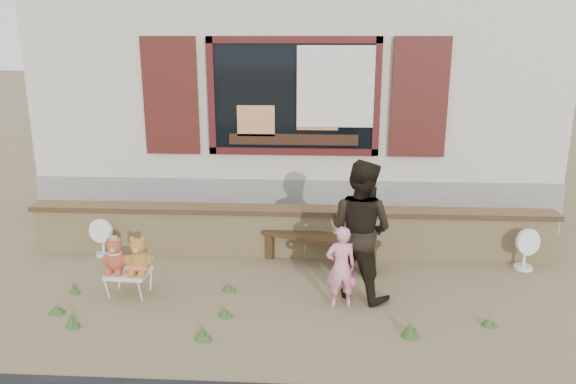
# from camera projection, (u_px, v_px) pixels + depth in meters

# --- Properties ---
(ground) EXTENTS (80.00, 80.00, 0.00)m
(ground) POSITION_uv_depth(u_px,v_px,m) (285.00, 285.00, 6.79)
(ground) COLOR brown
(ground) RESTS_ON ground
(shopfront) EXTENTS (8.04, 5.13, 4.00)m
(shopfront) POSITION_uv_depth(u_px,v_px,m) (300.00, 85.00, 10.56)
(shopfront) COLOR #B9AA96
(shopfront) RESTS_ON ground
(brick_wall) EXTENTS (7.10, 0.36, 0.67)m
(brick_wall) POSITION_uv_depth(u_px,v_px,m) (290.00, 230.00, 7.65)
(brick_wall) COLOR tan
(brick_wall) RESTS_ON ground
(bench) EXTENTS (1.56, 0.90, 0.40)m
(bench) POSITION_uv_depth(u_px,v_px,m) (320.00, 243.00, 7.32)
(bench) COLOR #322211
(bench) RESTS_ON ground
(folding_chair) EXTENTS (0.48, 0.43, 0.28)m
(folding_chair) POSITION_uv_depth(u_px,v_px,m) (129.00, 274.00, 6.48)
(folding_chair) COLOR silver
(folding_chair) RESTS_ON ground
(teddy_bear_left) EXTENTS (0.32, 0.28, 0.42)m
(teddy_bear_left) POSITION_uv_depth(u_px,v_px,m) (115.00, 254.00, 6.43)
(teddy_bear_left) COLOR brown
(teddy_bear_left) RESTS_ON folding_chair
(teddy_bear_right) EXTENTS (0.34, 0.30, 0.44)m
(teddy_bear_right) POSITION_uv_depth(u_px,v_px,m) (139.00, 254.00, 6.40)
(teddy_bear_right) COLOR brown
(teddy_bear_right) RESTS_ON folding_chair
(child) EXTENTS (0.38, 0.29, 0.94)m
(child) POSITION_uv_depth(u_px,v_px,m) (341.00, 267.00, 6.14)
(child) COLOR pink
(child) RESTS_ON ground
(adult) EXTENTS (0.99, 0.94, 1.61)m
(adult) POSITION_uv_depth(u_px,v_px,m) (360.00, 230.00, 6.30)
(adult) COLOR black
(adult) RESTS_ON ground
(fan_left) EXTENTS (0.34, 0.22, 0.53)m
(fan_left) POSITION_uv_depth(u_px,v_px,m) (103.00, 237.00, 7.63)
(fan_left) COLOR white
(fan_left) RESTS_ON ground
(fan_right) EXTENTS (0.36, 0.23, 0.55)m
(fan_right) POSITION_uv_depth(u_px,v_px,m) (525.00, 249.00, 7.18)
(fan_right) COLOR white
(fan_right) RESTS_ON ground
(grass_tufts) EXTENTS (4.77, 1.27, 0.15)m
(grass_tufts) POSITION_uv_depth(u_px,v_px,m) (228.00, 316.00, 5.92)
(grass_tufts) COLOR #325421
(grass_tufts) RESTS_ON ground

